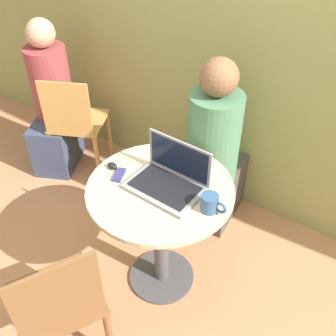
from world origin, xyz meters
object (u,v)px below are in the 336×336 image
at_px(chair_empty, 60,308).
at_px(cell_phone, 119,175).
at_px(person_seated, 215,159).
at_px(laptop, 169,179).

bearing_deg(chair_empty, cell_phone, 102.20).
relative_size(cell_phone, chair_empty, 0.13).
bearing_deg(person_seated, laptop, -85.45).
xyz_separation_m(laptop, person_seated, (-0.05, 0.61, -0.28)).
bearing_deg(laptop, cell_phone, -161.51).
relative_size(laptop, chair_empty, 0.43).
relative_size(laptop, cell_phone, 3.38).
xyz_separation_m(laptop, cell_phone, (-0.26, -0.09, -0.04)).
height_order(cell_phone, person_seated, person_seated).
bearing_deg(laptop, chair_empty, -99.94).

